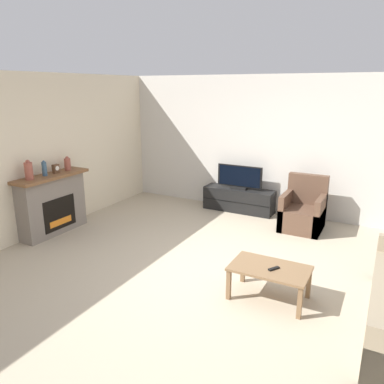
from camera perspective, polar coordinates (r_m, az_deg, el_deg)
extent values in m
plane|color=tan|center=(5.25, 2.18, -12.26)|extent=(24.00, 24.00, 0.00)
cube|color=beige|center=(7.54, 12.45, 6.88)|extent=(12.00, 0.06, 2.70)
cube|color=beige|center=(6.77, -22.88, 5.03)|extent=(0.06, 12.00, 2.70)
cube|color=slate|center=(6.88, -20.50, -1.91)|extent=(0.32, 1.23, 0.99)
cube|color=black|center=(6.80, -19.48, -3.08)|extent=(0.01, 0.67, 0.55)
cube|color=orange|center=(6.84, -19.35, -4.27)|extent=(0.01, 0.47, 0.11)
cube|color=brown|center=(6.73, -20.76, 2.29)|extent=(0.44, 1.35, 0.05)
cylinder|color=#994C3D|center=(6.45, -23.62, 2.93)|extent=(0.13, 0.13, 0.28)
sphere|color=#994C3D|center=(6.43, -23.76, 4.21)|extent=(0.07, 0.07, 0.07)
cylinder|color=#385670|center=(6.64, -21.58, 3.28)|extent=(0.08, 0.08, 0.23)
sphere|color=#385670|center=(6.62, -21.68, 4.31)|extent=(0.04, 0.04, 0.04)
cylinder|color=#994C3D|center=(6.97, -18.44, 4.04)|extent=(0.11, 0.11, 0.21)
sphere|color=#994C3D|center=(6.95, -18.52, 4.94)|extent=(0.06, 0.06, 0.06)
cube|color=brown|center=(6.80, -20.05, 3.36)|extent=(0.07, 0.11, 0.15)
cylinder|color=white|center=(6.77, -19.84, 3.42)|extent=(0.00, 0.08, 0.08)
cube|color=black|center=(7.72, 7.14, -1.18)|extent=(1.43, 0.41, 0.47)
cube|color=black|center=(7.53, 6.57, -1.58)|extent=(1.41, 0.01, 0.01)
cube|color=black|center=(7.65, 7.20, 0.66)|extent=(0.33, 0.18, 0.04)
cube|color=black|center=(7.59, 7.26, 2.40)|extent=(0.94, 0.03, 0.44)
cube|color=black|center=(7.57, 7.22, 2.38)|extent=(0.86, 0.01, 0.40)
cube|color=brown|center=(6.96, 16.41, -3.91)|extent=(0.70, 0.76, 0.40)
cube|color=brown|center=(7.12, 17.23, 0.45)|extent=(0.70, 0.14, 0.55)
cube|color=brown|center=(6.98, 14.09, -2.61)|extent=(0.10, 0.76, 0.65)
cube|color=brown|center=(6.88, 18.93, -3.29)|extent=(0.10, 0.76, 0.65)
cube|color=brown|center=(4.61, 11.78, -11.33)|extent=(0.92, 0.56, 0.03)
cube|color=brown|center=(4.62, 5.61, -13.85)|extent=(0.05, 0.05, 0.38)
cube|color=brown|center=(4.42, 16.09, -15.94)|extent=(0.05, 0.05, 0.38)
cube|color=brown|center=(5.02, 7.78, -11.39)|extent=(0.05, 0.05, 0.38)
cube|color=brown|center=(4.83, 17.37, -13.14)|extent=(0.05, 0.05, 0.38)
cube|color=black|center=(4.56, 12.36, -11.33)|extent=(0.11, 0.15, 0.02)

